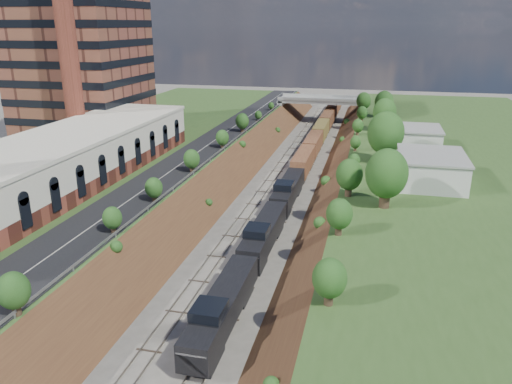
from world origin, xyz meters
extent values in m
cube|color=#365523|center=(-33.00, 60.00, 2.50)|extent=(44.00, 180.00, 5.00)
cube|color=#365523|center=(33.00, 60.00, 2.50)|extent=(44.00, 180.00, 5.00)
cube|color=brown|center=(-11.00, 60.00, 0.00)|extent=(10.00, 180.00, 10.00)
cube|color=brown|center=(11.00, 60.00, 0.00)|extent=(10.00, 180.00, 10.00)
cube|color=gray|center=(-2.60, 60.00, 0.09)|extent=(1.58, 180.00, 0.18)
cube|color=gray|center=(2.60, 60.00, 0.09)|extent=(1.58, 180.00, 0.18)
cube|color=black|center=(-15.50, 60.00, 5.05)|extent=(8.00, 180.00, 0.10)
cube|color=#99999E|center=(-11.40, 60.00, 5.55)|extent=(0.06, 171.00, 0.30)
cube|color=brown|center=(-28.00, 38.00, 6.10)|extent=(14.00, 62.00, 2.20)
cube|color=#EEE6CC|center=(-28.00, 38.00, 9.35)|extent=(14.00, 62.00, 4.30)
cube|color=#EEE6CC|center=(-28.00, 38.00, 11.75)|extent=(14.30, 62.30, 0.50)
cube|color=brown|center=(-44.00, 72.00, 27.00)|extent=(22.00, 22.00, 44.00)
cylinder|color=brown|center=(-36.00, 56.00, 25.00)|extent=(3.20, 3.20, 40.00)
cube|color=gray|center=(-11.50, 122.00, 3.10)|extent=(1.50, 8.00, 6.20)
cube|color=gray|center=(11.50, 122.00, 3.10)|extent=(1.50, 8.00, 6.20)
cube|color=gray|center=(0.00, 122.00, 6.20)|extent=(24.00, 8.00, 1.00)
cube|color=gray|center=(0.00, 118.00, 7.00)|extent=(24.00, 0.30, 0.80)
cube|color=gray|center=(0.00, 126.00, 7.00)|extent=(24.00, 0.30, 0.80)
cube|color=silver|center=(23.50, 52.00, 7.00)|extent=(9.00, 12.00, 4.00)
cube|color=silver|center=(23.00, 74.00, 6.80)|extent=(8.00, 10.00, 3.60)
cylinder|color=#473323|center=(17.00, 40.00, 6.31)|extent=(1.30, 1.30, 2.62)
ellipsoid|color=#29511C|center=(17.00, 40.00, 9.46)|extent=(5.25, 5.25, 6.30)
cylinder|color=#473323|center=(-11.80, 20.00, 5.61)|extent=(0.66, 0.66, 1.22)
ellipsoid|color=#29511C|center=(-11.80, 20.00, 7.08)|extent=(2.45, 2.45, 2.94)
cube|color=black|center=(2.60, 11.96, 0.45)|extent=(2.40, 4.00, 0.90)
cube|color=black|center=(2.60, 17.26, 2.19)|extent=(2.76, 16.59, 2.57)
cube|color=black|center=(2.60, 10.46, 1.80)|extent=(2.54, 3.00, 1.80)
cube|color=silver|center=(2.60, 10.46, 2.80)|extent=(2.54, 3.00, 0.15)
cube|color=black|center=(2.60, 13.46, 4.10)|extent=(2.71, 3.10, 0.90)
cube|color=black|center=(2.60, 34.85, 2.19)|extent=(2.76, 16.59, 2.57)
cube|color=black|center=(2.60, 52.44, 2.19)|extent=(2.76, 16.59, 2.57)
cube|color=brown|center=(2.60, 106.21, 2.56)|extent=(2.76, 88.95, 3.32)
camera|label=1|loc=(15.00, -21.28, 27.07)|focal=35.00mm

